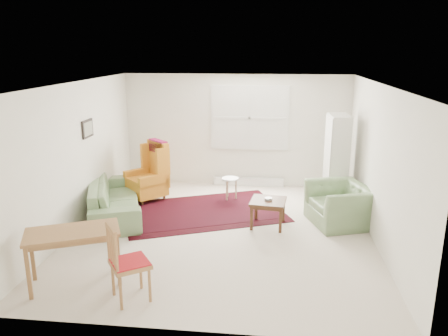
# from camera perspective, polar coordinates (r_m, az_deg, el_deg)

# --- Properties ---
(room) EXTENTS (5.04, 5.54, 2.51)m
(room) POSITION_cam_1_polar(r_m,az_deg,el_deg) (7.35, 0.07, 1.36)
(room) COLOR beige
(room) RESTS_ON ground
(rug) EXTENTS (3.46, 2.89, 0.03)m
(rug) POSITION_cam_1_polar(r_m,az_deg,el_deg) (8.43, -2.72, -5.65)
(rug) COLOR black
(rug) RESTS_ON ground
(sofa) EXTENTS (1.60, 2.40, 0.90)m
(sofa) POSITION_cam_1_polar(r_m,az_deg,el_deg) (8.40, -14.20, -3.04)
(sofa) COLOR #69875A
(sofa) RESTS_ON ground
(armchair) EXTENTS (1.25, 1.33, 0.85)m
(armchair) POSITION_cam_1_polar(r_m,az_deg,el_deg) (8.02, 14.93, -4.17)
(armchair) COLOR #69875A
(armchair) RESTS_ON ground
(wingback_chair) EXTENTS (1.02, 1.02, 1.22)m
(wingback_chair) POSITION_cam_1_polar(r_m,az_deg,el_deg) (9.08, -10.19, -0.39)
(wingback_chair) COLOR orange
(wingback_chair) RESTS_ON ground
(coffee_table) EXTENTS (0.66, 0.66, 0.49)m
(coffee_table) POSITION_cam_1_polar(r_m,az_deg,el_deg) (7.74, 5.76, -5.86)
(coffee_table) COLOR #432614
(coffee_table) RESTS_ON ground
(stool) EXTENTS (0.36, 0.36, 0.47)m
(stool) POSITION_cam_1_polar(r_m,az_deg,el_deg) (9.04, 0.80, -2.69)
(stool) COLOR white
(stool) RESTS_ON ground
(cabinet) EXTENTS (0.42, 0.74, 1.79)m
(cabinet) POSITION_cam_1_polar(r_m,az_deg,el_deg) (8.97, 14.50, 1.07)
(cabinet) COLOR silver
(cabinet) RESTS_ON ground
(desk) EXTENTS (1.32, 1.03, 0.75)m
(desk) POSITION_cam_1_polar(r_m,az_deg,el_deg) (6.20, -18.93, -10.93)
(desk) COLOR #9B6D3E
(desk) RESTS_ON ground
(desk_chair) EXTENTS (0.62, 0.62, 1.02)m
(desk_chair) POSITION_cam_1_polar(r_m,az_deg,el_deg) (5.59, -12.20, -11.87)
(desk_chair) COLOR #9B6D3E
(desk_chair) RESTS_ON ground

